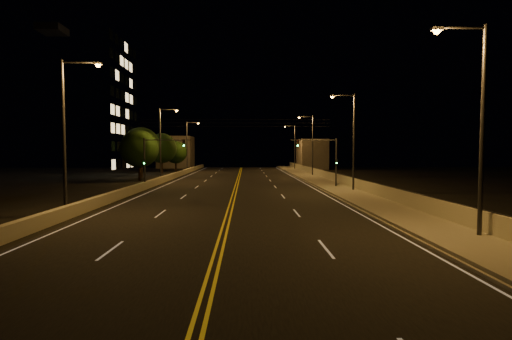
{
  "coord_description": "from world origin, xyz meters",
  "views": [
    {
      "loc": [
        1.13,
        -13.87,
        4.14
      ],
      "look_at": [
        2.0,
        18.0,
        2.5
      ],
      "focal_mm": 26.0,
      "sensor_mm": 36.0,
      "label": 1
    }
  ],
  "objects_px": {
    "streetlight_4": "(68,127)",
    "tree_1": "(141,146)",
    "streetlight_6": "(188,143)",
    "streetlight_3": "(294,144)",
    "building_tower": "(54,105)",
    "traffic_signal_left": "(154,156)",
    "streetlight_5": "(162,140)",
    "streetlight_1": "(351,136)",
    "traffic_signal_right": "(327,156)",
    "streetlight_2": "(311,142)",
    "tree_3": "(176,152)",
    "tree_2": "(162,148)",
    "streetlight_0": "(477,119)",
    "tree_0": "(139,149)"
  },
  "relations": [
    {
      "from": "tree_2",
      "to": "tree_3",
      "type": "distance_m",
      "value": 7.37
    },
    {
      "from": "streetlight_5",
      "to": "streetlight_6",
      "type": "bearing_deg",
      "value": 90.0
    },
    {
      "from": "streetlight_2",
      "to": "streetlight_0",
      "type": "bearing_deg",
      "value": -90.0
    },
    {
      "from": "streetlight_1",
      "to": "traffic_signal_right",
      "type": "relative_size",
      "value": 1.77
    },
    {
      "from": "streetlight_5",
      "to": "traffic_signal_right",
      "type": "bearing_deg",
      "value": -24.86
    },
    {
      "from": "streetlight_2",
      "to": "streetlight_4",
      "type": "bearing_deg",
      "value": -121.12
    },
    {
      "from": "tree_2",
      "to": "building_tower",
      "type": "bearing_deg",
      "value": -170.09
    },
    {
      "from": "tree_3",
      "to": "streetlight_3",
      "type": "bearing_deg",
      "value": 12.52
    },
    {
      "from": "streetlight_4",
      "to": "streetlight_5",
      "type": "distance_m",
      "value": 25.97
    },
    {
      "from": "streetlight_5",
      "to": "building_tower",
      "type": "xyz_separation_m",
      "value": [
        -21.77,
        15.41,
        6.49
      ]
    },
    {
      "from": "streetlight_3",
      "to": "tree_3",
      "type": "relative_size",
      "value": 1.58
    },
    {
      "from": "streetlight_1",
      "to": "building_tower",
      "type": "distance_m",
      "value": 52.16
    },
    {
      "from": "building_tower",
      "to": "tree_1",
      "type": "relative_size",
      "value": 3.24
    },
    {
      "from": "streetlight_5",
      "to": "streetlight_6",
      "type": "xyz_separation_m",
      "value": [
        0.0,
        22.3,
        0.0
      ]
    },
    {
      "from": "tree_0",
      "to": "streetlight_2",
      "type": "bearing_deg",
      "value": 16.69
    },
    {
      "from": "streetlight_3",
      "to": "traffic_signal_right",
      "type": "relative_size",
      "value": 1.77
    },
    {
      "from": "streetlight_3",
      "to": "tree_3",
      "type": "height_order",
      "value": "streetlight_3"
    },
    {
      "from": "streetlight_0",
      "to": "streetlight_5",
      "type": "distance_m",
      "value": 39.31
    },
    {
      "from": "building_tower",
      "to": "streetlight_5",
      "type": "bearing_deg",
      "value": -35.29
    },
    {
      "from": "streetlight_3",
      "to": "traffic_signal_left",
      "type": "relative_size",
      "value": 1.77
    },
    {
      "from": "traffic_signal_left",
      "to": "tree_1",
      "type": "relative_size",
      "value": 0.71
    },
    {
      "from": "streetlight_1",
      "to": "tree_2",
      "type": "bearing_deg",
      "value": 129.28
    },
    {
      "from": "streetlight_2",
      "to": "streetlight_4",
      "type": "distance_m",
      "value": 41.54
    },
    {
      "from": "streetlight_0",
      "to": "tree_1",
      "type": "height_order",
      "value": "streetlight_0"
    },
    {
      "from": "streetlight_2",
      "to": "building_tower",
      "type": "bearing_deg",
      "value": 172.33
    },
    {
      "from": "tree_1",
      "to": "tree_3",
      "type": "relative_size",
      "value": 1.27
    },
    {
      "from": "tree_2",
      "to": "tree_1",
      "type": "bearing_deg",
      "value": -95.92
    },
    {
      "from": "building_tower",
      "to": "tree_3",
      "type": "bearing_deg",
      "value": 28.87
    },
    {
      "from": "streetlight_2",
      "to": "streetlight_5",
      "type": "height_order",
      "value": "same"
    },
    {
      "from": "streetlight_4",
      "to": "streetlight_6",
      "type": "xyz_separation_m",
      "value": [
        0.0,
        48.27,
        0.0
      ]
    },
    {
      "from": "traffic_signal_left",
      "to": "tree_3",
      "type": "xyz_separation_m",
      "value": [
        -4.3,
        34.92,
        0.33
      ]
    },
    {
      "from": "streetlight_2",
      "to": "traffic_signal_right",
      "type": "relative_size",
      "value": 1.77
    },
    {
      "from": "streetlight_6",
      "to": "tree_2",
      "type": "height_order",
      "value": "streetlight_6"
    },
    {
      "from": "building_tower",
      "to": "tree_1",
      "type": "bearing_deg",
      "value": -21.57
    },
    {
      "from": "streetlight_3",
      "to": "streetlight_2",
      "type": "bearing_deg",
      "value": -90.0
    },
    {
      "from": "streetlight_4",
      "to": "tree_1",
      "type": "relative_size",
      "value": 1.25
    },
    {
      "from": "streetlight_2",
      "to": "streetlight_5",
      "type": "bearing_deg",
      "value": -155.93
    },
    {
      "from": "streetlight_1",
      "to": "tree_3",
      "type": "relative_size",
      "value": 1.58
    },
    {
      "from": "tree_0",
      "to": "tree_1",
      "type": "bearing_deg",
      "value": 103.63
    },
    {
      "from": "streetlight_4",
      "to": "traffic_signal_left",
      "type": "xyz_separation_m",
      "value": [
        1.2,
        16.77,
        -2.05
      ]
    },
    {
      "from": "streetlight_3",
      "to": "building_tower",
      "type": "xyz_separation_m",
      "value": [
        -43.25,
        -15.75,
        6.49
      ]
    },
    {
      "from": "traffic_signal_right",
      "to": "building_tower",
      "type": "xyz_separation_m",
      "value": [
        -41.65,
        24.62,
        8.54
      ]
    },
    {
      "from": "streetlight_6",
      "to": "streetlight_4",
      "type": "bearing_deg",
      "value": -90.0
    },
    {
      "from": "streetlight_5",
      "to": "tree_0",
      "type": "relative_size",
      "value": 1.39
    },
    {
      "from": "tree_2",
      "to": "streetlight_3",
      "type": "bearing_deg",
      "value": 26.24
    },
    {
      "from": "tree_3",
      "to": "tree_1",
      "type": "bearing_deg",
      "value": -97.33
    },
    {
      "from": "streetlight_1",
      "to": "traffic_signal_left",
      "type": "xyz_separation_m",
      "value": [
        -20.27,
        3.8,
        -2.05
      ]
    },
    {
      "from": "streetlight_0",
      "to": "tree_0",
      "type": "distance_m",
      "value": 43.07
    },
    {
      "from": "streetlight_4",
      "to": "tree_1",
      "type": "bearing_deg",
      "value": 98.59
    },
    {
      "from": "traffic_signal_left",
      "to": "streetlight_5",
      "type": "bearing_deg",
      "value": 97.44
    }
  ]
}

